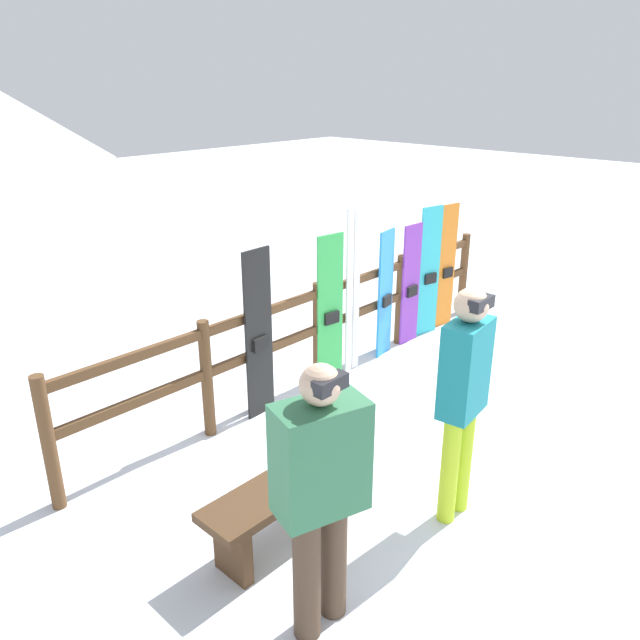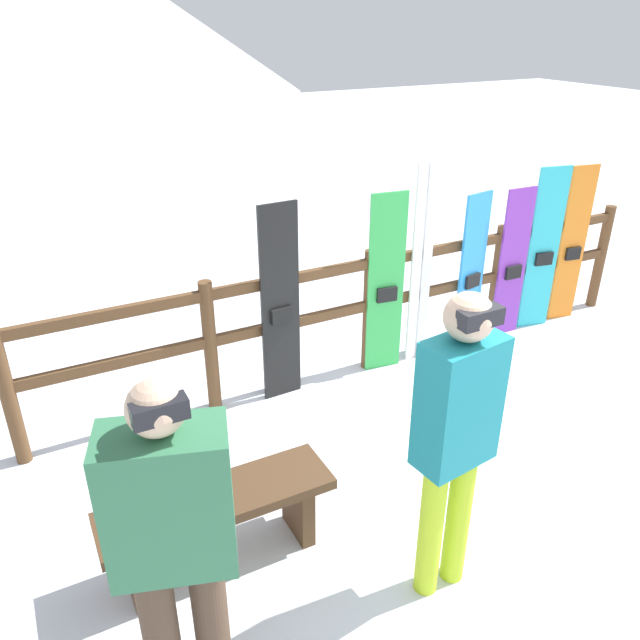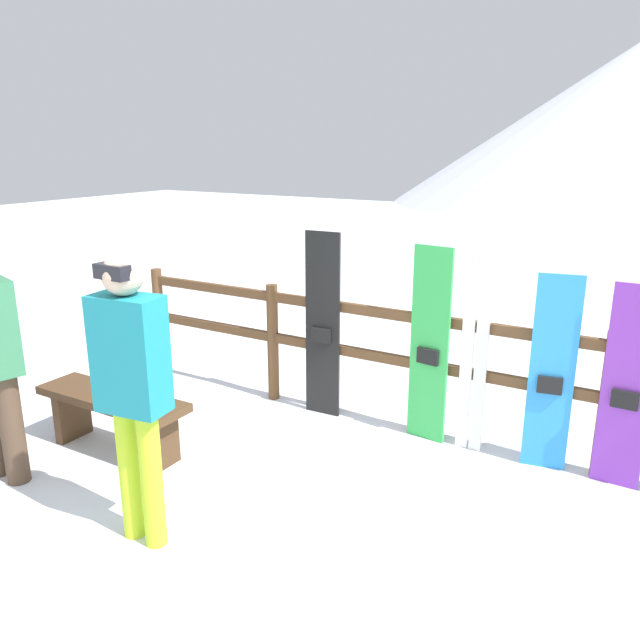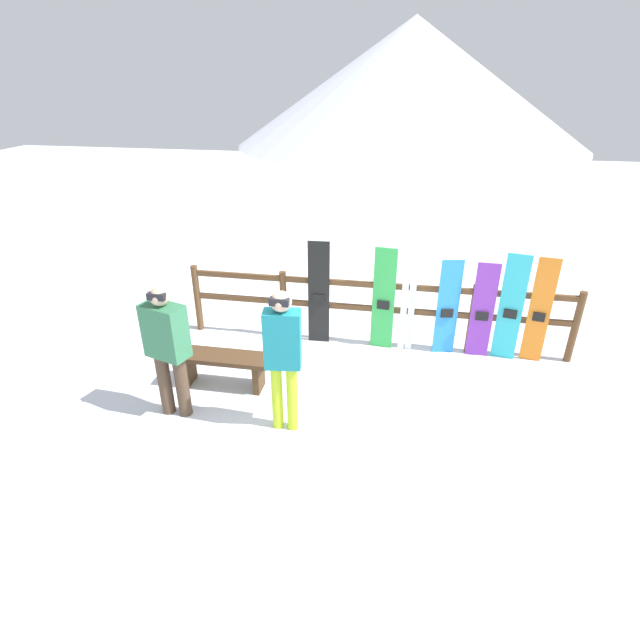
{
  "view_description": "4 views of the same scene",
  "coord_description": "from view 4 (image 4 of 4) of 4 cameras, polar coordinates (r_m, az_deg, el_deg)",
  "views": [
    {
      "loc": [
        -4.11,
        -2.01,
        2.91
      ],
      "look_at": [
        -0.77,
        1.14,
        1.1
      ],
      "focal_mm": 35.0,
      "sensor_mm": 36.0,
      "label": 1
    },
    {
      "loc": [
        -2.48,
        -2.02,
        2.74
      ],
      "look_at": [
        -0.8,
        1.22,
        0.93
      ],
      "focal_mm": 35.0,
      "sensor_mm": 36.0,
      "label": 2
    },
    {
      "loc": [
        1.64,
        -2.42,
        2.24
      ],
      "look_at": [
        -0.34,
        0.98,
        1.11
      ],
      "focal_mm": 35.0,
      "sensor_mm": 36.0,
      "label": 3
    },
    {
      "loc": [
        0.36,
        -4.61,
        3.67
      ],
      "look_at": [
        -0.63,
        0.92,
        0.82
      ],
      "focal_mm": 28.0,
      "sensor_mm": 36.0,
      "label": 4
    }
  ],
  "objects": [
    {
      "name": "ground_plane",
      "position": [
        5.9,
        4.56,
        -11.67
      ],
      "size": [
        40.0,
        40.0,
        0.0
      ],
      "primitive_type": "plane",
      "color": "white"
    },
    {
      "name": "mountain_backdrop",
      "position": [
        28.51,
        10.46,
        25.13
      ],
      "size": [
        18.0,
        18.0,
        6.0
      ],
      "color": "silver",
      "rests_on": "ground"
    },
    {
      "name": "fence",
      "position": [
        7.19,
        6.35,
        1.69
      ],
      "size": [
        5.53,
        0.1,
        1.05
      ],
      "color": "brown",
      "rests_on": "ground"
    },
    {
      "name": "bench",
      "position": [
        6.44,
        -11.09,
        -4.88
      ],
      "size": [
        1.25,
        0.36,
        0.46
      ],
      "color": "#4C331E",
      "rests_on": "ground"
    },
    {
      "name": "person_teal",
      "position": [
        5.28,
        -4.27,
        -3.59
      ],
      "size": [
        0.41,
        0.26,
        1.69
      ],
      "color": "#B7D826",
      "rests_on": "ground"
    },
    {
      "name": "person_plaid_green",
      "position": [
        5.79,
        -17.07,
        -2.7
      ],
      "size": [
        0.53,
        0.39,
        1.62
      ],
      "color": "#4C3828",
      "rests_on": "ground"
    },
    {
      "name": "snowboard_black_stripe",
      "position": [
        7.16,
        -0.14,
        3.02
      ],
      "size": [
        0.31,
        0.06,
        1.56
      ],
      "color": "black",
      "rests_on": "ground"
    },
    {
      "name": "snowboard_green",
      "position": [
        7.08,
        7.28,
        2.32
      ],
      "size": [
        0.31,
        0.09,
        1.52
      ],
      "color": "green",
      "rests_on": "ground"
    },
    {
      "name": "ski_pair_white",
      "position": [
        7.04,
        10.11,
        2.87
      ],
      "size": [
        0.2,
        0.02,
        1.72
      ],
      "color": "white",
      "rests_on": "ground"
    },
    {
      "name": "snowboard_blue",
      "position": [
        7.13,
        14.37,
        1.32
      ],
      "size": [
        0.3,
        0.09,
        1.4
      ],
      "color": "#288CE0",
      "rests_on": "ground"
    },
    {
      "name": "snowboard_purple",
      "position": [
        7.19,
        18.07,
        0.96
      ],
      "size": [
        0.3,
        0.06,
        1.39
      ],
      "color": "purple",
      "rests_on": "ground"
    },
    {
      "name": "snowboard_cyan",
      "position": [
        7.22,
        20.96,
        1.24
      ],
      "size": [
        0.31,
        0.1,
        1.54
      ],
      "color": "#2DBFCC",
      "rests_on": "ground"
    },
    {
      "name": "snowboard_orange",
      "position": [
        7.31,
        23.8,
        0.9
      ],
      "size": [
        0.28,
        0.09,
        1.51
      ],
      "color": "orange",
      "rests_on": "ground"
    }
  ]
}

